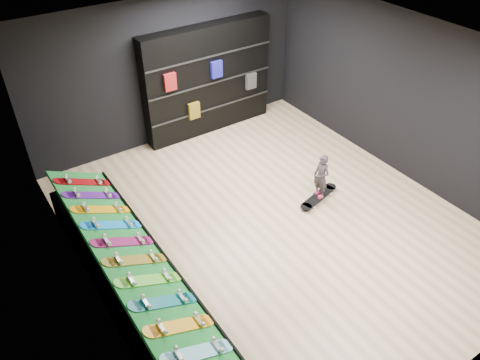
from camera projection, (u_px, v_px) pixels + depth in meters
floor at (271, 223)px, 8.01m from camera, size 6.00×7.00×0.01m
ceiling at (280, 55)px, 6.21m from camera, size 6.00×7.00×0.01m
wall_back at (169, 71)px, 9.43m from camera, size 6.00×0.02×3.00m
wall_left at (82, 224)px, 5.77m from camera, size 0.02×7.00×3.00m
wall_right at (406, 98)px, 8.46m from camera, size 0.02×7.00×3.00m
display_rack at (130, 276)px, 6.72m from camera, size 0.90×4.50×0.50m
turf_ramp at (129, 252)px, 6.47m from camera, size 0.92×4.50×0.46m
back_shelving at (208, 80)px, 9.87m from camera, size 2.91×0.34×2.33m
floor_skateboard at (319, 198)px, 8.48m from camera, size 1.00×0.45×0.09m
child at (320, 184)px, 8.30m from camera, size 0.15×0.20×0.52m
display_board_0 at (198, 353)px, 5.20m from camera, size 0.93×0.22×0.50m
display_board_1 at (180, 326)px, 5.48m from camera, size 0.93×0.22×0.50m
display_board_2 at (164, 302)px, 5.76m from camera, size 0.93×0.22×0.50m
display_board_3 at (149, 280)px, 6.04m from camera, size 0.93×0.22×0.50m
display_board_4 at (135, 260)px, 6.32m from camera, size 0.93×0.22×0.50m
display_board_5 at (123, 242)px, 6.60m from camera, size 0.93×0.22×0.50m
display_board_6 at (112, 225)px, 6.88m from camera, size 0.93×0.22×0.50m
display_board_7 at (101, 209)px, 7.16m from camera, size 0.93×0.22×0.50m
display_board_8 at (92, 195)px, 7.44m from camera, size 0.93×0.22×0.50m
display_board_9 at (83, 182)px, 7.72m from camera, size 0.93×0.22×0.50m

